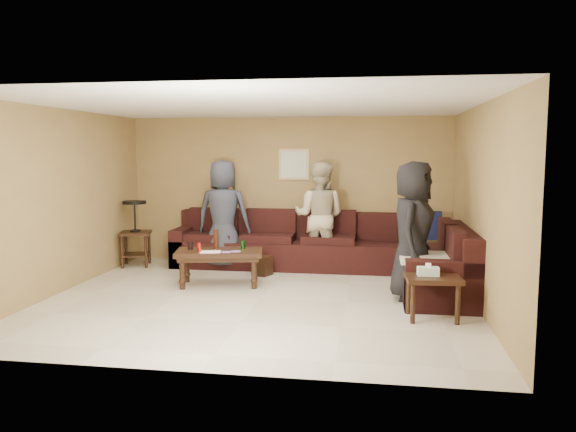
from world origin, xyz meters
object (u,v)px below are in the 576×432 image
object	(u,v)px
person_right	(413,231)
side_table_right	(432,282)
person_left	(223,214)
sectional_sofa	(331,255)
person_middle	(319,216)
waste_bin	(262,265)
end_table_left	(135,232)
coffee_table	(219,256)

from	to	relation	value
person_right	side_table_right	bearing A→B (deg)	-154.90
person_left	person_right	world-z (taller)	person_right
side_table_right	person_right	size ratio (longest dim) A/B	0.36
sectional_sofa	person_middle	distance (m)	0.74
waste_bin	person_right	world-z (taller)	person_right
side_table_right	end_table_left	bearing A→B (deg)	153.21
side_table_right	person_left	distance (m)	3.95
sectional_sofa	person_middle	size ratio (longest dim) A/B	2.64
end_table_left	person_right	size ratio (longest dim) A/B	0.61
waste_bin	side_table_right	bearing A→B (deg)	-39.50
end_table_left	side_table_right	distance (m)	5.18
coffee_table	end_table_left	size ratio (longest dim) A/B	1.20
side_table_right	waste_bin	distance (m)	3.10
sectional_sofa	waste_bin	bearing A→B (deg)	-173.43
sectional_sofa	end_table_left	world-z (taller)	end_table_left
sectional_sofa	person_left	world-z (taller)	person_left
end_table_left	side_table_right	bearing A→B (deg)	-26.79
person_left	person_middle	world-z (taller)	person_left
person_right	sectional_sofa	bearing A→B (deg)	58.10
coffee_table	person_left	distance (m)	1.28
side_table_right	person_middle	xyz separation A→B (m)	(-1.55, 2.52, 0.45)
end_table_left	waste_bin	world-z (taller)	end_table_left
side_table_right	person_middle	bearing A→B (deg)	121.64
sectional_sofa	person_left	size ratio (longest dim) A/B	2.60
end_table_left	person_left	world-z (taller)	person_left
waste_bin	person_left	distance (m)	1.12
person_middle	person_left	bearing A→B (deg)	13.34
person_right	person_middle	bearing A→B (deg)	54.39
waste_bin	person_left	world-z (taller)	person_left
sectional_sofa	side_table_right	xyz separation A→B (m)	(1.33, -2.09, 0.11)
sectional_sofa	side_table_right	bearing A→B (deg)	-57.53
person_left	end_table_left	bearing A→B (deg)	1.49
side_table_right	person_left	world-z (taller)	person_left
coffee_table	end_table_left	xyz separation A→B (m)	(-1.76, 1.12, 0.14)
sectional_sofa	end_table_left	bearing A→B (deg)	175.68
coffee_table	waste_bin	world-z (taller)	coffee_table
sectional_sofa	person_right	world-z (taller)	person_right
waste_bin	person_left	xyz separation A→B (m)	(-0.73, 0.42, 0.74)
person_middle	coffee_table	bearing A→B (deg)	53.43
sectional_sofa	person_middle	world-z (taller)	person_middle
sectional_sofa	person_left	bearing A→B (deg)	170.39
sectional_sofa	person_right	size ratio (longest dim) A/B	2.59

